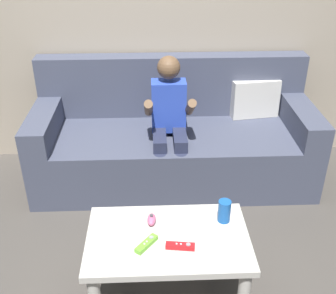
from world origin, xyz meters
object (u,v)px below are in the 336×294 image
at_px(nunchuk_pink, 151,219).
at_px(soda_can, 224,211).
at_px(couch, 175,140).
at_px(coffee_table, 168,249).
at_px(person_seated_on_couch, 169,120).
at_px(game_remote_lime_near_edge, 147,244).
at_px(game_remote_red_far_corner, 180,246).

bearing_deg(nunchuk_pink, soda_can, 0.18).
relative_size(couch, coffee_table, 2.54).
xyz_separation_m(person_seated_on_couch, game_remote_lime_near_edge, (-0.16, -1.11, -0.12)).
xyz_separation_m(couch, game_remote_red_far_corner, (-0.05, -1.32, 0.14)).
bearing_deg(game_remote_lime_near_edge, couch, 80.81).
bearing_deg(couch, person_seated_on_couch, -104.82).
bearing_deg(game_remote_lime_near_edge, soda_can, 23.36).
height_order(couch, soda_can, couch).
bearing_deg(game_remote_red_far_corner, coffee_table, 124.14).
relative_size(coffee_table, nunchuk_pink, 8.73).
bearing_deg(soda_can, person_seated_on_couch, 104.48).
relative_size(couch, game_remote_red_far_corner, 14.37).
xyz_separation_m(person_seated_on_couch, nunchuk_pink, (-0.13, -0.94, -0.11)).
height_order(coffee_table, game_remote_lime_near_edge, game_remote_lime_near_edge).
xyz_separation_m(coffee_table, soda_can, (0.30, 0.11, 0.14)).
distance_m(couch, person_seated_on_couch, 0.33).
relative_size(nunchuk_pink, soda_can, 0.76).
bearing_deg(person_seated_on_couch, soda_can, -75.52).
height_order(game_remote_lime_near_edge, game_remote_red_far_corner, same).
distance_m(game_remote_lime_near_edge, soda_can, 0.44).
bearing_deg(couch, soda_can, -80.34).
bearing_deg(game_remote_red_far_corner, couch, 87.90).
bearing_deg(person_seated_on_couch, game_remote_lime_near_edge, -98.21).
bearing_deg(person_seated_on_couch, nunchuk_pink, -98.17).
height_order(couch, nunchuk_pink, couch).
bearing_deg(nunchuk_pink, game_remote_red_far_corner, -55.05).
height_order(couch, person_seated_on_couch, person_seated_on_couch).
bearing_deg(game_remote_lime_near_edge, game_remote_red_far_corner, -7.93).
bearing_deg(couch, game_remote_lime_near_edge, -99.19).
height_order(game_remote_lime_near_edge, nunchuk_pink, nunchuk_pink).
bearing_deg(game_remote_red_far_corner, game_remote_lime_near_edge, 172.07).
bearing_deg(coffee_table, nunchuk_pink, 125.52).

